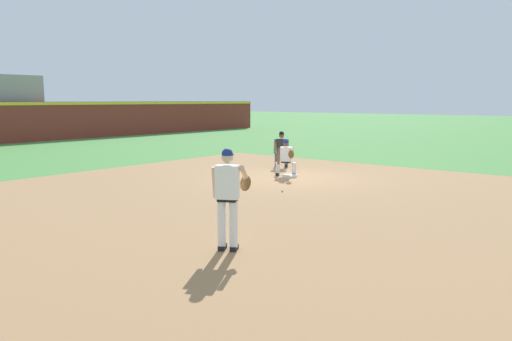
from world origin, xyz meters
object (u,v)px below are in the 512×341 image
at_px(baseball, 282,191).
at_px(pitcher, 229,193).
at_px(first_base_bag, 290,176).
at_px(umpire, 281,148).
at_px(first_baseman, 286,156).

xyz_separation_m(baseball, pitcher, (-5.30, -2.66, 1.02)).
bearing_deg(first_base_bag, baseball, -149.18).
height_order(pitcher, umpire, pitcher).
xyz_separation_m(first_baseman, umpire, (1.85, 1.56, 0.06)).
height_order(first_base_bag, pitcher, pitcher).
bearing_deg(baseball, first_baseman, 33.65).
bearing_deg(baseball, umpire, 36.51).
relative_size(baseball, pitcher, 0.04).
height_order(baseball, first_baseman, first_baseman).
relative_size(first_base_bag, baseball, 5.14).
bearing_deg(first_baseman, baseball, -146.35).
height_order(baseball, pitcher, pitcher).
relative_size(pitcher, umpire, 1.27).
bearing_deg(baseball, pitcher, -153.30).
height_order(first_base_bag, umpire, umpire).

